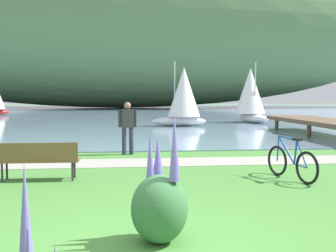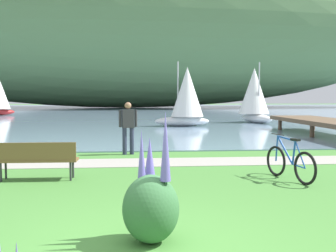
# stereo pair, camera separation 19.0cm
# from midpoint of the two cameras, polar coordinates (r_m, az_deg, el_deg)

# --- Properties ---
(ground_plane) EXTENTS (200.00, 200.00, 0.00)m
(ground_plane) POSITION_cam_midpoint_polar(r_m,az_deg,el_deg) (5.12, -3.70, -17.42)
(ground_plane) COLOR #478438
(bay_water) EXTENTS (180.00, 80.00, 0.04)m
(bay_water) POSITION_cam_midpoint_polar(r_m,az_deg,el_deg) (53.55, -5.64, 2.18)
(bay_water) COLOR #7A99B2
(bay_water) RESTS_ON ground
(distant_hillside) EXTENTS (104.72, 28.00, 27.94)m
(distant_hillside) POSITION_cam_midpoint_polar(r_m,az_deg,el_deg) (69.70, -6.97, 14.19)
(distant_hillside) COLOR #567A4C
(distant_hillside) RESTS_ON bay_water
(shoreline_path) EXTENTS (60.00, 1.50, 0.01)m
(shoreline_path) POSITION_cam_midpoint_polar(r_m,az_deg,el_deg) (11.50, -4.92, -5.23)
(shoreline_path) COLOR #A39E93
(shoreline_path) RESTS_ON ground
(park_bench_near_camera) EXTENTS (1.81, 0.51, 0.88)m
(park_bench_near_camera) POSITION_cam_midpoint_polar(r_m,az_deg,el_deg) (9.45, -18.60, -4.32)
(park_bench_near_camera) COLOR brown
(park_bench_near_camera) RESTS_ON ground
(bicycle_leaning_near_bench) EXTENTS (0.52, 1.73, 1.01)m
(bicycle_leaning_near_bench) POSITION_cam_midpoint_polar(r_m,az_deg,el_deg) (9.49, 16.63, -5.00)
(bicycle_leaning_near_bench) COLOR black
(bicycle_leaning_near_bench) RESTS_ON ground
(person_at_shoreline) EXTENTS (0.60, 0.29, 1.71)m
(person_at_shoreline) POSITION_cam_midpoint_polar(r_m,az_deg,el_deg) (13.06, -6.20, 0.19)
(person_at_shoreline) COLOR #282D47
(person_at_shoreline) RESTS_ON ground
(echium_bush_mid_cluster) EXTENTS (0.74, 0.74, 1.70)m
(echium_bush_mid_cluster) POSITION_cam_midpoint_polar(r_m,az_deg,el_deg) (5.24, -2.25, -11.21)
(echium_bush_mid_cluster) COLOR #386B3D
(echium_bush_mid_cluster) RESTS_ON ground
(sailboat_nearest_to_shore) EXTENTS (3.46, 2.07, 4.05)m
(sailboat_nearest_to_shore) POSITION_cam_midpoint_polar(r_m,az_deg,el_deg) (25.16, 1.98, 4.33)
(sailboat_nearest_to_shore) COLOR white
(sailboat_nearest_to_shore) RESTS_ON bay_water
(sailboat_mid_bay) EXTENTS (2.64, 3.77, 4.26)m
(sailboat_mid_bay) POSITION_cam_midpoint_polar(r_m,az_deg,el_deg) (29.26, 11.52, 4.43)
(sailboat_mid_bay) COLOR white
(sailboat_mid_bay) RESTS_ON bay_water
(pier_dock) EXTENTS (2.40, 10.00, 0.80)m
(pier_dock) POSITION_cam_midpoint_polar(r_m,az_deg,el_deg) (19.81, 21.77, 0.43)
(pier_dock) COLOR brown
(pier_dock) RESTS_ON ground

